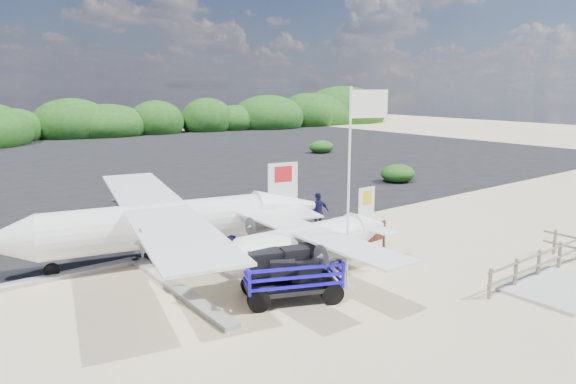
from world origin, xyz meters
The scene contains 13 objects.
ground centered at (0.00, 0.00, 0.00)m, with size 160.00×160.00×0.00m, color beige.
asphalt_apron centered at (0.00, 30.00, 0.00)m, with size 90.00×50.00×0.04m, color #B2B2B2, non-canonical shape.
lagoon centered at (-9.00, 1.50, 0.00)m, with size 9.00×7.00×0.40m, color #B2B2B2, non-canonical shape.
walkway_pad centered at (5.50, -6.00, 0.00)m, with size 3.50×2.50×0.10m, color #B2B2B2, non-canonical shape.
vegetation_band centered at (0.00, 55.00, 0.00)m, with size 124.00×8.00×4.40m, color #B2B2B2, non-canonical shape.
fence centered at (6.00, -5.00, 0.00)m, with size 6.40×2.00×1.10m, color #B2B2B2, non-canonical shape.
baggage_cart centered at (-1.97, -1.30, 0.00)m, with size 3.20×1.83×1.60m, color #170ED8, non-canonical shape.
flagpole centered at (0.10, -1.60, 0.00)m, with size 1.31×0.54×6.53m, color white, non-canonical shape.
signboard centered at (3.56, 0.46, 0.00)m, with size 1.47×0.14×1.21m, color #512017, non-canonical shape.
crew_a centered at (1.28, 0.72, 0.84)m, with size 0.61×0.40×1.68m, color #121141.
crew_b centered at (-1.39, 3.44, 0.83)m, with size 0.81×0.63×1.67m, color #121141.
crew_c centered at (3.65, 3.99, 0.91)m, with size 1.07×0.44×1.82m, color #121141.
aircraft_large centered at (17.99, 20.12, 0.00)m, with size 14.77×14.77×4.43m, color #B2B2B2, non-canonical shape.
Camera 1 is at (-11.12, -13.19, 6.55)m, focal length 32.00 mm.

